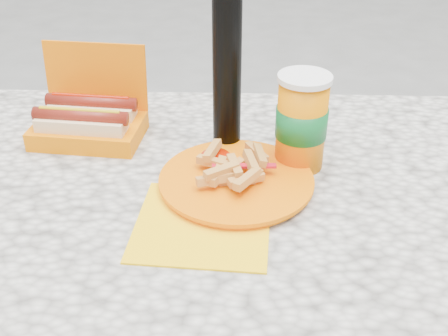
{
  "coord_description": "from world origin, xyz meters",
  "views": [
    {
      "loc": [
        0.03,
        -0.75,
        1.26
      ],
      "look_at": [
        0.0,
        0.0,
        0.8
      ],
      "focal_mm": 45.0,
      "sensor_mm": 36.0,
      "label": 1
    }
  ],
  "objects": [
    {
      "name": "picnic_table",
      "position": [
        0.0,
        0.0,
        0.64
      ],
      "size": [
        1.2,
        0.8,
        0.75
      ],
      "color": "beige",
      "rests_on": "ground"
    },
    {
      "name": "hotdog_box",
      "position": [
        -0.26,
        0.19,
        0.79
      ],
      "size": [
        0.21,
        0.16,
        0.16
      ],
      "rotation": [
        0.0,
        0.0,
        -0.1
      ],
      "color": "#E96800",
      "rests_on": "picnic_table"
    },
    {
      "name": "fries_plate",
      "position": [
        0.01,
        0.02,
        0.76
      ],
      "size": [
        0.28,
        0.34,
        0.05
      ],
      "rotation": [
        0.0,
        0.0,
        -0.14
      ],
      "color": "yellow",
      "rests_on": "picnic_table"
    },
    {
      "name": "soda_cup",
      "position": [
        0.13,
        0.1,
        0.83
      ],
      "size": [
        0.09,
        0.09,
        0.17
      ],
      "rotation": [
        0.0,
        0.0,
        -0.27
      ],
      "color": "orange",
      "rests_on": "picnic_table"
    }
  ]
}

